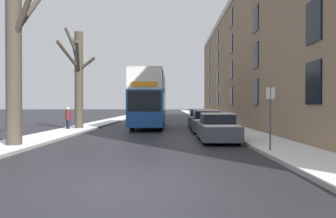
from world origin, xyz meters
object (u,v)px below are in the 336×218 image
(bare_tree_left_1, at_px, (78,76))
(parked_car_0, at_px, (217,128))
(parked_car_2, at_px, (199,119))
(pedestrian_left_sidewalk, at_px, (68,118))
(parked_car_1, at_px, (206,122))
(bare_tree_left_0, at_px, (16,54))
(oncoming_van, at_px, (153,110))
(double_decker_bus, at_px, (149,97))
(street_sign_post, at_px, (270,115))

(bare_tree_left_1, xyz_separation_m, parked_car_0, (9.22, -7.81, -3.32))
(parked_car_2, xyz_separation_m, pedestrian_left_sidewalk, (-9.76, -3.55, 0.24))
(bare_tree_left_1, height_order, parked_car_1, bare_tree_left_1)
(bare_tree_left_1, bearing_deg, parked_car_0, -40.27)
(bare_tree_left_0, height_order, oncoming_van, bare_tree_left_0)
(double_decker_bus, distance_m, pedestrian_left_sidewalk, 6.84)
(parked_car_0, height_order, street_sign_post, street_sign_post)
(parked_car_0, bearing_deg, street_sign_post, -72.19)
(bare_tree_left_0, distance_m, parked_car_2, 16.23)
(street_sign_post, bearing_deg, pedestrian_left_sidewalk, 134.59)
(double_decker_bus, height_order, parked_car_0, double_decker_bus)
(parked_car_1, bearing_deg, bare_tree_left_1, 166.30)
(parked_car_1, xyz_separation_m, street_sign_post, (1.36, -9.79, 0.75))
(parked_car_1, bearing_deg, pedestrian_left_sidewalk, 171.35)
(bare_tree_left_1, relative_size, pedestrian_left_sidewalk, 4.34)
(bare_tree_left_0, bearing_deg, parked_car_1, 42.21)
(double_decker_bus, bearing_deg, parked_car_0, -68.72)
(pedestrian_left_sidewalk, height_order, street_sign_post, street_sign_post)
(parked_car_0, xyz_separation_m, oncoming_van, (-4.55, 24.39, 0.57))
(bare_tree_left_1, xyz_separation_m, street_sign_post, (10.58, -12.04, -2.54))
(double_decker_bus, distance_m, street_sign_post, 15.86)
(double_decker_bus, distance_m, parked_car_2, 4.52)
(parked_car_0, distance_m, parked_car_2, 10.60)
(parked_car_2, distance_m, oncoming_van, 14.53)
(double_decker_bus, xyz_separation_m, street_sign_post, (5.49, -14.84, -1.08))
(bare_tree_left_1, xyz_separation_m, parked_car_1, (9.22, -2.25, -3.29))
(double_decker_bus, relative_size, parked_car_1, 2.43)
(bare_tree_left_1, xyz_separation_m, double_decker_bus, (5.09, 2.80, -1.46))
(bare_tree_left_1, height_order, pedestrian_left_sidewalk, bare_tree_left_1)
(parked_car_2, height_order, pedestrian_left_sidewalk, pedestrian_left_sidewalk)
(parked_car_1, bearing_deg, parked_car_2, 90.00)
(bare_tree_left_1, relative_size, street_sign_post, 2.95)
(bare_tree_left_1, bearing_deg, parked_car_2, 16.81)
(bare_tree_left_1, distance_m, street_sign_post, 16.23)
(double_decker_bus, bearing_deg, parked_car_2, -0.21)
(double_decker_bus, height_order, oncoming_van, double_decker_bus)
(parked_car_1, xyz_separation_m, parked_car_2, (0.00, 5.03, 0.00))
(parked_car_2, distance_m, street_sign_post, 14.91)
(bare_tree_left_1, distance_m, pedestrian_left_sidewalk, 3.19)
(parked_car_2, bearing_deg, bare_tree_left_0, -124.22)
(bare_tree_left_0, height_order, street_sign_post, bare_tree_left_0)
(parked_car_2, bearing_deg, double_decker_bus, 179.79)
(pedestrian_left_sidewalk, bearing_deg, street_sign_post, -176.61)
(parked_car_0, bearing_deg, parked_car_1, 90.00)
(bare_tree_left_0, bearing_deg, street_sign_post, -9.30)
(parked_car_2, bearing_deg, parked_car_1, -90.00)
(double_decker_bus, relative_size, parked_car_2, 2.58)
(oncoming_van, bearing_deg, double_decker_bus, -88.27)
(parked_car_0, bearing_deg, double_decker_bus, 111.28)
(bare_tree_left_0, distance_m, street_sign_post, 10.74)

